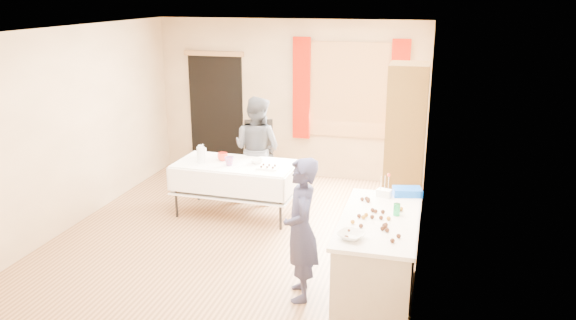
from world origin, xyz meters
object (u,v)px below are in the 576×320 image
(party_table, at_px, (236,184))
(chair, at_px, (260,169))
(counter, at_px, (378,261))
(woman, at_px, (257,149))
(girl, at_px, (301,230))
(cabinet, at_px, (405,145))

(party_table, relative_size, chair, 1.57)
(counter, height_order, chair, chair)
(party_table, distance_m, woman, 0.74)
(counter, xyz_separation_m, girl, (-0.76, -0.09, 0.29))
(girl, bearing_deg, cabinet, 142.77)
(cabinet, xyz_separation_m, counter, (-0.10, -2.19, -0.62))
(chair, bearing_deg, counter, -75.45)
(party_table, distance_m, girl, 2.41)
(counter, bearing_deg, party_table, 139.38)
(counter, distance_m, chair, 3.66)
(cabinet, relative_size, girl, 1.45)
(counter, bearing_deg, cabinet, 87.39)
(girl, bearing_deg, woman, -170.05)
(party_table, xyz_separation_m, girl, (1.39, -1.94, 0.30))
(counter, xyz_separation_m, party_table, (-2.16, 1.85, -0.01))
(cabinet, bearing_deg, woman, 172.06)
(party_table, height_order, girl, girl)
(counter, relative_size, party_table, 0.93)
(counter, distance_m, woman, 3.25)
(counter, bearing_deg, girl, -173.06)
(cabinet, height_order, woman, cabinet)
(cabinet, xyz_separation_m, chair, (-2.26, 0.76, -0.75))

